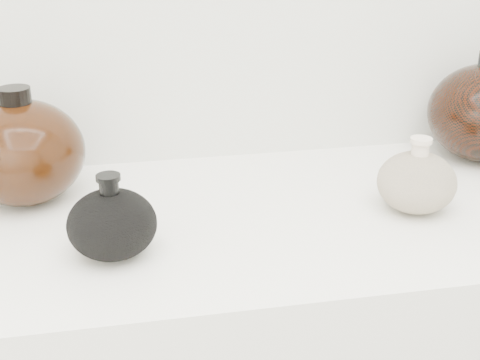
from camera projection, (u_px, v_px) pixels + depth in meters
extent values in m
cube|color=white|center=(245.00, 223.00, 1.02)|extent=(1.20, 0.50, 0.03)
ellipsoid|color=black|center=(112.00, 224.00, 0.88)|extent=(0.15, 0.15, 0.09)
cylinder|color=black|center=(109.00, 187.00, 0.86)|extent=(0.03, 0.03, 0.03)
cylinder|color=black|center=(108.00, 177.00, 0.86)|extent=(0.04, 0.04, 0.01)
ellipsoid|color=beige|center=(417.00, 182.00, 1.01)|extent=(0.16, 0.16, 0.09)
cylinder|color=beige|center=(420.00, 149.00, 0.99)|extent=(0.03, 0.03, 0.03)
cylinder|color=beige|center=(421.00, 140.00, 0.99)|extent=(0.04, 0.04, 0.01)
ellipsoid|color=black|center=(22.00, 152.00, 1.03)|extent=(0.21, 0.21, 0.16)
cylinder|color=black|center=(15.00, 98.00, 1.00)|extent=(0.05, 0.05, 0.03)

